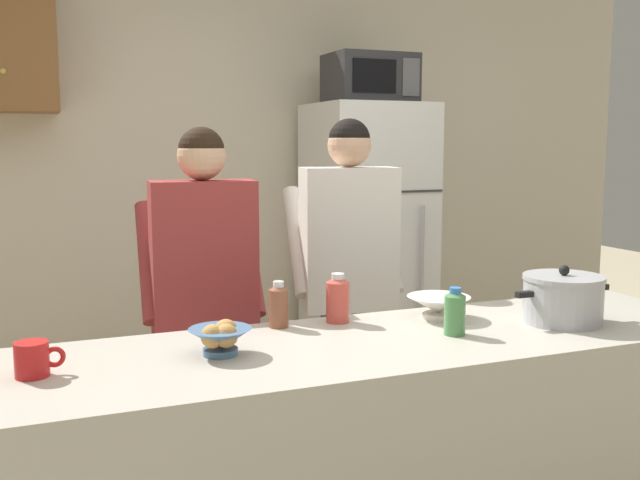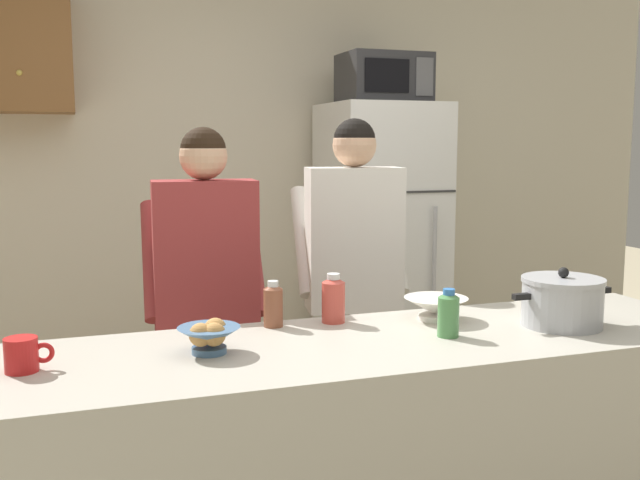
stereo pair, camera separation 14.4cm
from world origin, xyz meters
The scene contains 13 objects.
back_wall_unit centered at (-0.23, 2.27, 1.40)m, with size 6.00×0.48×2.60m.
kitchen_island centered at (0.00, 0.00, 0.46)m, with size 2.46×0.68×0.92m, color #BCB7A8.
refrigerator centered at (0.83, 1.85, 0.88)m, with size 0.64×0.68×1.77m.
microwave centered at (0.83, 1.83, 1.91)m, with size 0.48×0.37×0.28m.
person_near_pot centered at (-0.40, 0.78, 0.99)m, with size 0.51×0.44×1.60m.
person_by_sink centered at (0.28, 0.91, 1.03)m, with size 0.55×0.47×1.65m.
cooking_pot centered at (0.67, -0.04, 1.00)m, with size 0.39×0.28×0.20m.
coffee_mug centered at (-1.04, 0.02, 0.97)m, with size 0.13×0.09×0.10m.
bread_bowl centered at (-0.53, 0.02, 0.97)m, with size 0.19×0.19×0.10m.
empty_bowl centered at (0.30, 0.17, 0.97)m, with size 0.23×0.23×0.08m.
bottle_near_edge centered at (-0.05, 0.26, 1.00)m, with size 0.08×0.08×0.17m.
bottle_mid_counter centered at (-0.27, 0.27, 1.00)m, with size 0.07×0.07×0.16m.
bottle_far_corner centered at (0.23, -0.04, 1.00)m, with size 0.07×0.07×0.16m.
Camera 1 is at (-1.03, -1.99, 1.54)m, focal length 40.35 mm.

